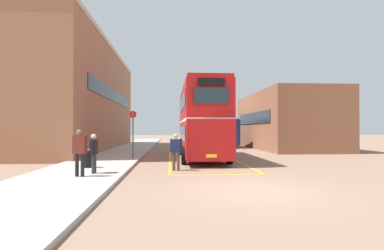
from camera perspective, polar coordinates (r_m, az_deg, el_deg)
ground_plane at (r=24.27m, az=2.23°, el=-5.34°), size 135.60×135.60×0.00m
sidewalk_left at (r=26.82m, az=-12.32°, el=-4.73°), size 4.00×57.60×0.14m
brick_building_left at (r=31.07m, az=-19.36°, el=4.69°), size 5.62×24.47×9.71m
depot_building_right at (r=31.87m, az=16.90°, el=0.71°), size 6.53×14.12×5.45m
double_decker_bus at (r=20.10m, az=1.71°, el=0.86°), size 2.85×10.17×4.75m
single_deck_bus at (r=34.43m, az=4.49°, el=-1.23°), size 3.53×9.46×3.02m
pedestrian_boarding at (r=14.46m, az=-2.99°, el=-4.50°), size 0.55×0.37×1.73m
pedestrian_waiting_near at (r=13.24m, az=-17.78°, el=-4.59°), size 0.24×0.55×1.61m
pedestrian_waiting_far at (r=12.50m, az=-20.17°, el=-4.20°), size 0.59×0.34×1.80m
litter_bin at (r=15.29m, az=-18.81°, el=-5.90°), size 0.47×0.47×0.86m
bus_stop_sign at (r=19.02m, az=-10.94°, el=-0.93°), size 0.44×0.08×2.92m
bay_marking_yellow at (r=18.31m, az=2.30°, el=-6.85°), size 4.23×12.16×0.01m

